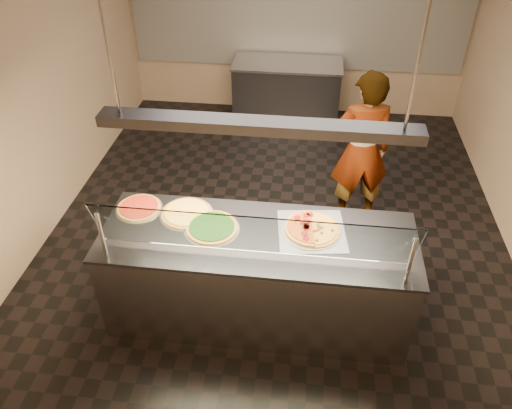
# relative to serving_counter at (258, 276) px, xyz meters

# --- Properties ---
(ground) EXTENTS (5.00, 6.00, 0.02)m
(ground) POSITION_rel_serving_counter_xyz_m (0.07, 1.28, -0.48)
(ground) COLOR black
(ground) RESTS_ON ground
(wall_back) EXTENTS (5.00, 0.02, 3.00)m
(wall_back) POSITION_rel_serving_counter_xyz_m (0.07, 4.29, 1.03)
(wall_back) COLOR tan
(wall_back) RESTS_ON ground
(wall_front) EXTENTS (5.00, 0.02, 3.00)m
(wall_front) POSITION_rel_serving_counter_xyz_m (0.07, -1.73, 1.03)
(wall_front) COLOR tan
(wall_front) RESTS_ON ground
(wall_left) EXTENTS (0.02, 6.00, 3.00)m
(wall_left) POSITION_rel_serving_counter_xyz_m (-2.44, 1.28, 1.03)
(wall_left) COLOR tan
(wall_left) RESTS_ON ground
(tile_band) EXTENTS (4.90, 0.02, 1.20)m
(tile_band) POSITION_rel_serving_counter_xyz_m (0.07, 4.26, 0.83)
(tile_band) COLOR silver
(tile_band) RESTS_ON wall_back
(serving_counter) EXTENTS (2.63, 0.94, 0.93)m
(serving_counter) POSITION_rel_serving_counter_xyz_m (0.00, 0.00, 0.00)
(serving_counter) COLOR #B7B7BC
(serving_counter) RESTS_ON ground
(sneeze_guard) EXTENTS (2.39, 0.18, 0.54)m
(sneeze_guard) POSITION_rel_serving_counter_xyz_m (-0.00, -0.34, 0.76)
(sneeze_guard) COLOR #B7B7BC
(sneeze_guard) RESTS_ON serving_counter
(perforated_tray) EXTENTS (0.62, 0.62, 0.01)m
(perforated_tray) POSITION_rel_serving_counter_xyz_m (0.44, 0.12, 0.47)
(perforated_tray) COLOR silver
(perforated_tray) RESTS_ON serving_counter
(half_pizza_pepperoni) EXTENTS (0.28, 0.48, 0.05)m
(half_pizza_pepperoni) POSITION_rel_serving_counter_xyz_m (0.33, 0.12, 0.50)
(half_pizza_pepperoni) COLOR olive
(half_pizza_pepperoni) RESTS_ON perforated_tray
(half_pizza_sausage) EXTENTS (0.28, 0.48, 0.04)m
(half_pizza_sausage) POSITION_rel_serving_counter_xyz_m (0.55, 0.11, 0.49)
(half_pizza_sausage) COLOR olive
(half_pizza_sausage) RESTS_ON perforated_tray
(pizza_spinach) EXTENTS (0.47, 0.47, 0.03)m
(pizza_spinach) POSITION_rel_serving_counter_xyz_m (-0.39, 0.05, 0.48)
(pizza_spinach) COLOR silver
(pizza_spinach) RESTS_ON serving_counter
(pizza_cheese) EXTENTS (0.46, 0.46, 0.03)m
(pizza_cheese) POSITION_rel_serving_counter_xyz_m (-0.65, 0.21, 0.48)
(pizza_cheese) COLOR silver
(pizza_cheese) RESTS_ON serving_counter
(pizza_tomato) EXTENTS (0.41, 0.41, 0.03)m
(pizza_tomato) POSITION_rel_serving_counter_xyz_m (-1.08, 0.24, 0.48)
(pizza_tomato) COLOR silver
(pizza_tomato) RESTS_ON serving_counter
(pizza_spatula) EXTENTS (0.17, 0.23, 0.02)m
(pizza_spatula) POSITION_rel_serving_counter_xyz_m (-0.64, 0.18, 0.49)
(pizza_spatula) COLOR #B7B7BC
(pizza_spatula) RESTS_ON pizza_spinach
(prep_table) EXTENTS (1.58, 0.74, 0.93)m
(prep_table) POSITION_rel_serving_counter_xyz_m (-0.02, 3.83, 0.00)
(prep_table) COLOR #39393E
(prep_table) RESTS_ON ground
(worker) EXTENTS (0.72, 0.54, 1.77)m
(worker) POSITION_rel_serving_counter_xyz_m (0.92, 1.57, 0.42)
(worker) COLOR #25222C
(worker) RESTS_ON ground
(heat_lamp_housing) EXTENTS (2.30, 0.18, 0.08)m
(heat_lamp_housing) POSITION_rel_serving_counter_xyz_m (-0.00, -0.00, 1.48)
(heat_lamp_housing) COLOR #39393E
(heat_lamp_housing) RESTS_ON ceiling
(lamp_rod_left) EXTENTS (0.02, 0.02, 1.01)m
(lamp_rod_left) POSITION_rel_serving_counter_xyz_m (-1.00, -0.00, 2.03)
(lamp_rod_left) COLOR #B7B7BC
(lamp_rod_left) RESTS_ON ceiling
(lamp_rod_right) EXTENTS (0.02, 0.02, 1.01)m
(lamp_rod_right) POSITION_rel_serving_counter_xyz_m (1.00, -0.00, 2.03)
(lamp_rod_right) COLOR #B7B7BC
(lamp_rod_right) RESTS_ON ceiling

